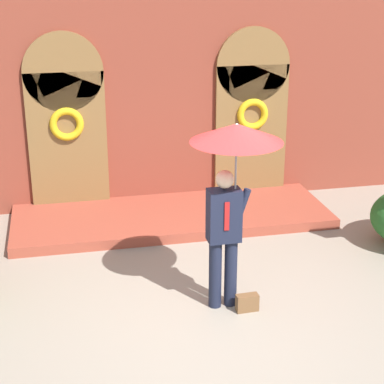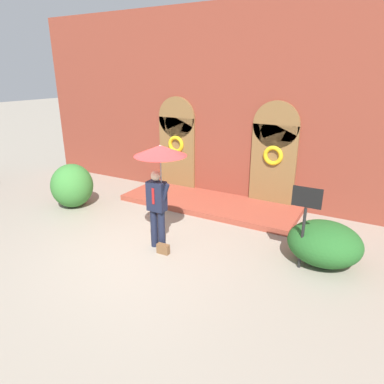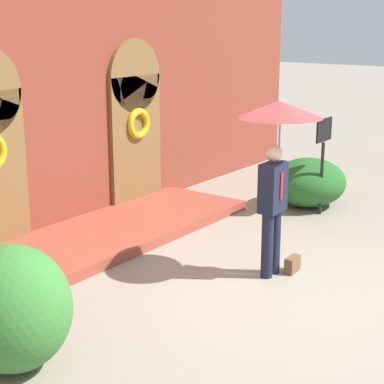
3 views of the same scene
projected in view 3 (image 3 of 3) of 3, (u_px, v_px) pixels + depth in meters
ground_plane at (281, 282)px, 8.52m from camera, size 80.00×80.00×0.00m
building_facade at (56, 64)px, 10.19m from camera, size 14.00×2.30×5.60m
person_with_umbrella at (278, 135)px, 8.33m from camera, size 1.10×1.10×2.36m
handbag at (292, 264)px, 8.82m from camera, size 0.28×0.13×0.22m
sign_post at (323, 150)px, 11.18m from camera, size 0.56×0.06×1.72m
shrub_left at (12, 308)px, 6.27m from camera, size 1.17×1.22×1.27m
shrub_right at (308, 182)px, 11.90m from camera, size 1.49×1.36×0.89m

